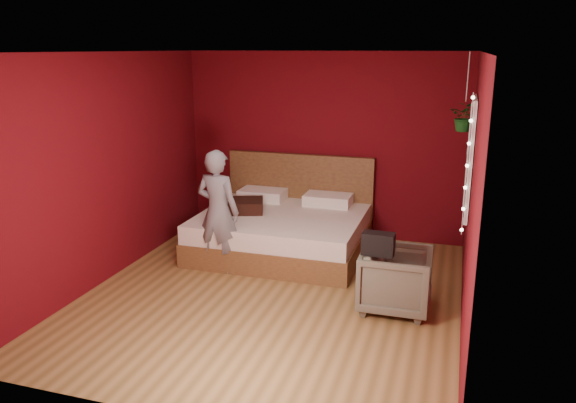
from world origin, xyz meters
The scene contains 10 objects.
floor centered at (0.00, 0.00, 0.00)m, with size 4.50×4.50×0.00m, color olive.
room_walls centered at (0.00, 0.00, 1.68)m, with size 4.04×4.54×2.62m.
window centered at (1.97, 0.90, 1.50)m, with size 0.05×0.97×1.27m.
fairy_lights centered at (1.94, 0.37, 1.50)m, with size 0.04×0.04×1.45m.
bed centered at (-0.31, 1.39, 0.31)m, with size 2.14×1.82×1.17m.
person centered at (-0.85, 0.48, 0.75)m, with size 0.55×0.36×1.50m, color slate.
armchair centered at (1.33, 0.04, 0.33)m, with size 0.70×0.72×0.66m, color #686752.
handbag centered at (1.16, -0.15, 0.77)m, with size 0.32×0.16×0.23m, color black.
throw_pillow centered at (-0.80, 1.27, 0.61)m, with size 0.45×0.45×0.16m, color #331711.
hanging_plant centered at (1.88, 1.47, 1.86)m, with size 0.39×0.36×0.91m.
Camera 1 is at (1.86, -5.41, 2.64)m, focal length 35.00 mm.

